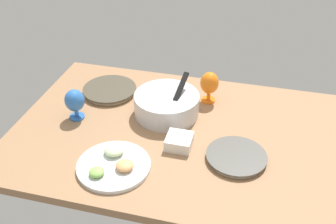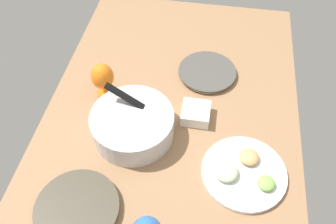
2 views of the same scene
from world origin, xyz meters
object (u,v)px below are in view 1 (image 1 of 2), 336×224
hurricane_glass_orange (209,84)px  square_bowl_white (180,141)px  fruit_platter (114,164)px  dinner_plate_left (110,90)px  mixing_bowl (167,104)px  dinner_plate_right (236,157)px  hurricane_glass_blue (75,101)px

hurricane_glass_orange → square_bowl_white: 40.81cm
hurricane_glass_orange → fruit_platter: bearing=-116.4°
dinner_plate_left → mixing_bowl: (34.61, -11.47, 4.36)cm
mixing_bowl → fruit_platter: (-11.52, -43.13, -4.28)cm
mixing_bowl → dinner_plate_left: bearing=161.7°
dinner_plate_right → hurricane_glass_blue: (-78.88, 11.30, 8.20)cm
hurricane_glass_blue → square_bowl_white: bearing=-9.4°
hurricane_glass_orange → mixing_bowl: bearing=-137.6°
dinner_plate_left → hurricane_glass_blue: hurricane_glass_blue is taller
fruit_platter → hurricane_glass_orange: 67.16cm
dinner_plate_left → dinner_plate_right: dinner_plate_left is taller
dinner_plate_left → square_bowl_white: (46.59, -34.65, 1.50)cm
hurricane_glass_orange → dinner_plate_right: bearing=-65.6°
mixing_bowl → hurricane_glass_orange: bearing=42.4°
fruit_platter → dinner_plate_left: bearing=112.9°
hurricane_glass_blue → dinner_plate_right: bearing=-8.2°
mixing_bowl → hurricane_glass_blue: 44.20cm
fruit_platter → mixing_bowl: bearing=75.0°
hurricane_glass_orange → square_bowl_white: hurricane_glass_orange is taller
mixing_bowl → dinner_plate_right: bearing=-34.5°
dinner_plate_right → square_bowl_white: bearing=174.6°
mixing_bowl → fruit_platter: 44.84cm
hurricane_glass_blue → square_bowl_white: hurricane_glass_blue is taller
hurricane_glass_blue → dinner_plate_left: bearing=74.7°
hurricane_glass_orange → dinner_plate_left: bearing=-174.5°
hurricane_glass_blue → fruit_platter: bearing=-43.7°
fruit_platter → hurricane_glass_blue: bearing=136.3°
square_bowl_white → fruit_platter: bearing=-139.7°
dinner_plate_right → square_bowl_white: 25.41cm
dinner_plate_right → mixing_bowl: 45.39cm
mixing_bowl → hurricane_glass_orange: 24.90cm
hurricane_glass_orange → square_bowl_white: size_ratio=1.47×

